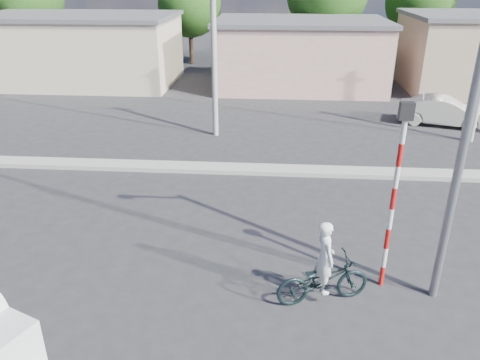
# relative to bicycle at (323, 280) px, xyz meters

# --- Properties ---
(ground_plane) EXTENTS (120.00, 120.00, 0.00)m
(ground_plane) POSITION_rel_bicycle_xyz_m (-1.76, -0.81, -0.55)
(ground_plane) COLOR #2B2B2E
(ground_plane) RESTS_ON ground
(median) EXTENTS (40.00, 0.80, 0.16)m
(median) POSITION_rel_bicycle_xyz_m (-1.76, 7.19, -0.47)
(median) COLOR #99968E
(median) RESTS_ON ground
(bicycle) EXTENTS (2.21, 1.30, 1.10)m
(bicycle) POSITION_rel_bicycle_xyz_m (0.00, 0.00, 0.00)
(bicycle) COLOR black
(bicycle) RESTS_ON ground
(cyclist) EXTENTS (0.56, 0.71, 1.69)m
(cyclist) POSITION_rel_bicycle_xyz_m (0.00, 0.00, 0.30)
(cyclist) COLOR white
(cyclist) RESTS_ON ground
(car_cream) EXTENTS (4.25, 2.45, 1.33)m
(car_cream) POSITION_rel_bicycle_xyz_m (6.73, 13.50, 0.11)
(car_cream) COLOR beige
(car_cream) RESTS_ON ground
(traffic_pole) EXTENTS (0.28, 0.18, 4.36)m
(traffic_pole) POSITION_rel_bicycle_xyz_m (1.44, 0.69, 2.05)
(traffic_pole) COLOR red
(traffic_pole) RESTS_ON ground
(streetlight) EXTENTS (2.34, 0.22, 9.00)m
(streetlight) POSITION_rel_bicycle_xyz_m (2.38, 0.39, 4.41)
(streetlight) COLOR slate
(streetlight) RESTS_ON ground
(building_row) EXTENTS (37.80, 7.30, 4.44)m
(building_row) POSITION_rel_bicycle_xyz_m (-0.66, 21.19, 1.58)
(building_row) COLOR beige
(building_row) RESTS_ON ground
(utility_poles) EXTENTS (35.40, 0.24, 8.00)m
(utility_poles) POSITION_rel_bicycle_xyz_m (1.49, 11.19, 3.52)
(utility_poles) COLOR #99968E
(utility_poles) RESTS_ON ground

